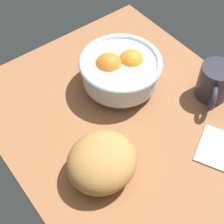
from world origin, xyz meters
TOP-DOWN VIEW (x-y plane):
  - ground_plane at (0.00, 0.00)cm, footprint 70.16×59.38cm
  - fruit_bowl at (9.12, -5.01)cm, footprint 20.79×20.79cm
  - bread_loaf at (-8.58, 13.93)cm, footprint 16.62×17.51cm
  - mug at (-7.85, -21.38)cm, footprint 9.90×11.28cm

SIDE VIEW (x-z plane):
  - ground_plane at x=0.00cm, z-range -3.00..0.00cm
  - bread_loaf at x=-8.58cm, z-range 0.00..9.21cm
  - mug at x=-7.85cm, z-range 0.00..9.38cm
  - fruit_bowl at x=9.12cm, z-range 0.76..11.35cm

